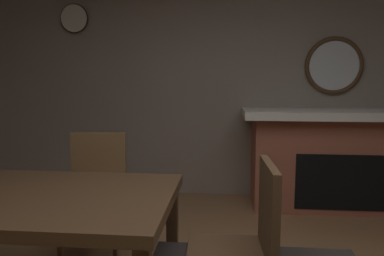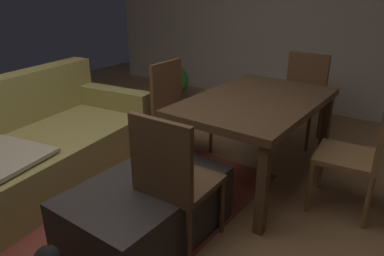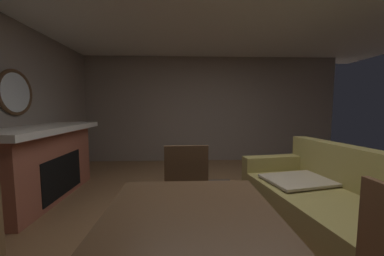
% 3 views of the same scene
% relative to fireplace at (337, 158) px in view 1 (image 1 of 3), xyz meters
% --- Properties ---
extents(wall_back_fireplace_side, '(7.06, 0.12, 2.52)m').
position_rel_fireplace_xyz_m(wall_back_fireplace_side, '(1.05, -0.38, 0.73)').
color(wall_back_fireplace_side, gray).
rests_on(wall_back_fireplace_side, ground).
extents(fireplace, '(2.00, 0.76, 1.05)m').
position_rel_fireplace_xyz_m(fireplace, '(0.00, 0.00, 0.00)').
color(fireplace, '#9E5642').
rests_on(fireplace, ground).
extents(round_wall_mirror, '(0.63, 0.05, 0.63)m').
position_rel_fireplace_xyz_m(round_wall_mirror, '(-0.00, -0.29, 0.98)').
color(round_wall_mirror, '#4C331E').
extents(dining_table, '(1.45, 0.94, 0.74)m').
position_rel_fireplace_xyz_m(dining_table, '(2.18, 2.04, 0.13)').
color(dining_table, '#513823').
rests_on(dining_table, ground).
extents(dining_chair_west, '(0.46, 0.46, 0.93)m').
position_rel_fireplace_xyz_m(dining_chair_west, '(1.07, 2.03, -0.01)').
color(dining_chair_west, '#513823').
rests_on(dining_chair_west, ground).
extents(dining_chair_south, '(0.48, 0.48, 0.93)m').
position_rel_fireplace_xyz_m(dining_chair_south, '(2.19, 1.18, -0.01)').
color(dining_chair_south, brown).
rests_on(dining_chair_south, ground).
extents(wall_clock, '(0.34, 0.03, 0.34)m').
position_rel_fireplace_xyz_m(wall_clock, '(2.94, -0.29, 1.53)').
color(wall_clock, silver).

